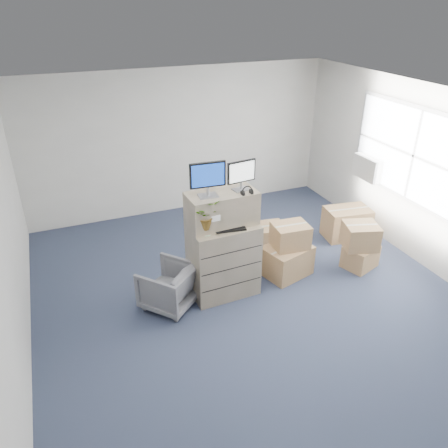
# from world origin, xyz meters

# --- Properties ---
(ground) EXTENTS (7.00, 7.00, 0.00)m
(ground) POSITION_xyz_m (0.00, 0.00, 0.00)
(ground) COLOR #283348
(ground) RESTS_ON ground
(wall_back) EXTENTS (6.00, 0.02, 2.80)m
(wall_back) POSITION_xyz_m (0.00, 3.51, 1.40)
(wall_back) COLOR #B6B3AD
(wall_back) RESTS_ON ground
(wall_right) EXTENTS (0.02, 7.00, 2.80)m
(wall_right) POSITION_xyz_m (3.01, 0.00, 1.40)
(wall_right) COLOR #B6B3AD
(wall_right) RESTS_ON ground
(window) EXTENTS (0.07, 2.72, 1.52)m
(window) POSITION_xyz_m (2.96, 0.50, 1.70)
(window) COLOR gray
(window) RESTS_ON wall_right
(ac_unit) EXTENTS (0.24, 0.60, 0.40)m
(ac_unit) POSITION_xyz_m (2.87, 1.40, 1.20)
(ac_unit) COLOR beige
(ac_unit) RESTS_ON wall_right
(filing_cabinet_lower) EXTENTS (0.98, 0.62, 1.11)m
(filing_cabinet_lower) POSITION_xyz_m (-0.30, 0.49, 0.56)
(filing_cabinet_lower) COLOR #83785A
(filing_cabinet_lower) RESTS_ON ground
(filing_cabinet_upper) EXTENTS (0.97, 0.51, 0.48)m
(filing_cabinet_upper) POSITION_xyz_m (-0.30, 0.54, 1.35)
(filing_cabinet_upper) COLOR #83785A
(filing_cabinet_upper) RESTS_ON filing_cabinet_lower
(monitor_left) EXTENTS (0.48, 0.20, 0.47)m
(monitor_left) POSITION_xyz_m (-0.52, 0.50, 1.86)
(monitor_left) COLOR #99999E
(monitor_left) RESTS_ON filing_cabinet_upper
(monitor_right) EXTENTS (0.42, 0.19, 0.42)m
(monitor_right) POSITION_xyz_m (-0.03, 0.53, 1.82)
(monitor_right) COLOR #99999E
(monitor_right) RESTS_ON filing_cabinet_upper
(headphones) EXTENTS (0.16, 0.02, 0.16)m
(headphones) POSITION_xyz_m (-0.01, 0.37, 1.63)
(headphones) COLOR black
(headphones) RESTS_ON filing_cabinet_upper
(keyboard) EXTENTS (0.51, 0.27, 0.03)m
(keyboard) POSITION_xyz_m (-0.29, 0.37, 1.13)
(keyboard) COLOR black
(keyboard) RESTS_ON filing_cabinet_lower
(mouse) EXTENTS (0.10, 0.08, 0.03)m
(mouse) POSITION_xyz_m (-0.01, 0.37, 1.13)
(mouse) COLOR silver
(mouse) RESTS_ON filing_cabinet_lower
(water_bottle) EXTENTS (0.07, 0.07, 0.26)m
(water_bottle) POSITION_xyz_m (-0.26, 0.52, 1.24)
(water_bottle) COLOR gray
(water_bottle) RESTS_ON filing_cabinet_lower
(phone_dock) EXTENTS (0.06, 0.05, 0.13)m
(phone_dock) POSITION_xyz_m (-0.34, 0.55, 1.16)
(phone_dock) COLOR silver
(phone_dock) RESTS_ON filing_cabinet_lower
(external_drive) EXTENTS (0.26, 0.22, 0.07)m
(external_drive) POSITION_xyz_m (0.04, 0.64, 1.15)
(external_drive) COLOR black
(external_drive) RESTS_ON filing_cabinet_lower
(tissue_box) EXTENTS (0.27, 0.18, 0.09)m
(tissue_box) POSITION_xyz_m (-0.01, 0.61, 1.23)
(tissue_box) COLOR #4382E4
(tissue_box) RESTS_ON external_drive
(potted_plant) EXTENTS (0.46, 0.49, 0.40)m
(potted_plant) POSITION_xyz_m (-0.61, 0.38, 1.34)
(potted_plant) COLOR #ACC7A0
(potted_plant) RESTS_ON filing_cabinet_lower
(office_chair) EXTENTS (0.93, 0.92, 0.70)m
(office_chair) POSITION_xyz_m (-1.14, 0.48, 0.35)
(office_chair) COLOR slate
(office_chair) RESTS_ON ground
(cardboard_boxes) EXTENTS (2.43, 1.78, 0.86)m
(cardboard_boxes) POSITION_xyz_m (1.56, 0.79, 0.33)
(cardboard_boxes) COLOR #8E6644
(cardboard_boxes) RESTS_ON ground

